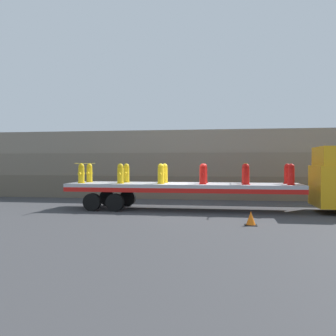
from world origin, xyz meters
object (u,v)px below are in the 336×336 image
fire_hydrant_red_near_3 (203,174)px  fire_hydrant_yellow_near_0 (81,174)px  fire_hydrant_yellow_near_2 (161,174)px  fire_hydrant_red_far_4 (245,174)px  traffic_cone (251,219)px  fire_hydrant_red_near_4 (246,174)px  fire_hydrant_red_far_3 (204,173)px  fire_hydrant_yellow_far_2 (165,173)px  fire_hydrant_red_near_5 (291,175)px  fire_hydrant_red_far_5 (287,174)px  fire_hydrant_yellow_far_0 (89,173)px  flatbed_trailer (172,188)px  fire_hydrant_yellow_near_1 (120,174)px  fire_hydrant_yellow_far_1 (126,173)px

fire_hydrant_red_near_3 → fire_hydrant_yellow_near_0: bearing=180.0°
fire_hydrant_yellow_near_0 → fire_hydrant_yellow_near_2: (3.85, 0.00, 0.00)m
fire_hydrant_red_near_3 → fire_hydrant_red_far_4: size_ratio=1.00×
fire_hydrant_red_near_3 → traffic_cone: fire_hydrant_red_near_3 is taller
fire_hydrant_yellow_near_2 → fire_hydrant_red_near_4: size_ratio=1.00×
fire_hydrant_red_near_3 → fire_hydrant_red_near_4: size_ratio=1.00×
fire_hydrant_yellow_near_2 → fire_hydrant_red_far_3: same height
fire_hydrant_yellow_far_2 → fire_hydrant_red_near_5: (5.78, -1.06, 0.00)m
fire_hydrant_red_far_5 → fire_hydrant_yellow_far_0: bearing=180.0°
fire_hydrant_yellow_far_0 → fire_hydrant_red_far_3: (5.78, 0.00, 0.00)m
fire_hydrant_red_near_4 → fire_hydrant_yellow_near_0: bearing=180.0°
fire_hydrant_yellow_far_0 → fire_hydrant_yellow_near_2: same height
flatbed_trailer → fire_hydrant_red_near_4: bearing=-8.8°
fire_hydrant_yellow_near_1 → fire_hydrant_yellow_far_1: same height
fire_hydrant_yellow_near_2 → traffic_cone: fire_hydrant_yellow_near_2 is taller
fire_hydrant_yellow_far_2 → fire_hydrant_red_far_3: size_ratio=1.00×
fire_hydrant_yellow_far_2 → fire_hydrant_red_far_5: (5.78, 0.00, 0.00)m
fire_hydrant_red_far_4 → fire_hydrant_red_near_5: same height
fire_hydrant_yellow_far_0 → fire_hydrant_yellow_far_2: size_ratio=1.00×
fire_hydrant_red_near_5 → fire_hydrant_red_near_4: bearing=180.0°
traffic_cone → fire_hydrant_red_far_4: bearing=90.0°
fire_hydrant_red_near_3 → fire_hydrant_red_far_4: bearing=28.8°
fire_hydrant_red_far_4 → fire_hydrant_red_near_4: bearing=-90.0°
fire_hydrant_yellow_far_0 → fire_hydrant_red_near_5: bearing=-6.3°
fire_hydrant_yellow_near_0 → fire_hydrant_red_near_5: bearing=0.0°
fire_hydrant_red_near_3 → fire_hydrant_red_far_3: (0.00, 1.06, 0.00)m
flatbed_trailer → fire_hydrant_yellow_near_0: 4.37m
fire_hydrant_red_near_4 → fire_hydrant_red_near_5: 1.93m
fire_hydrant_yellow_far_1 → fire_hydrant_yellow_near_0: bearing=-151.2°
fire_hydrant_yellow_near_2 → fire_hydrant_red_far_4: bearing=15.3°
fire_hydrant_red_far_5 → fire_hydrant_red_near_3: bearing=-164.7°
flatbed_trailer → fire_hydrant_yellow_far_2: size_ratio=11.59×
fire_hydrant_yellow_near_0 → fire_hydrant_red_far_3: size_ratio=1.00×
fire_hydrant_red_near_3 → fire_hydrant_red_near_5: size_ratio=1.00×
fire_hydrant_yellow_far_0 → fire_hydrant_red_far_3: 5.78m
fire_hydrant_red_near_5 → fire_hydrant_yellow_near_2: bearing=180.0°
fire_hydrant_red_far_3 → fire_hydrant_red_near_4: same height
fire_hydrant_red_near_4 → fire_hydrant_red_near_5: (1.93, 0.00, 0.00)m
traffic_cone → fire_hydrant_red_near_5: bearing=61.1°
traffic_cone → fire_hydrant_yellow_far_2: bearing=130.3°
fire_hydrant_yellow_far_2 → fire_hydrant_red_near_4: bearing=-15.3°
fire_hydrant_red_near_4 → fire_hydrant_red_far_4: 1.06m
fire_hydrant_yellow_far_2 → fire_hydrant_red_far_5: bearing=0.0°
fire_hydrant_yellow_near_0 → fire_hydrant_yellow_far_1: same height
fire_hydrant_yellow_near_0 → fire_hydrant_red_near_4: same height
fire_hydrant_red_far_3 → fire_hydrant_red_far_4: bearing=0.0°
fire_hydrant_yellow_far_2 → fire_hydrant_red_far_4: bearing=0.0°
flatbed_trailer → fire_hydrant_yellow_near_2: bearing=-129.6°
flatbed_trailer → fire_hydrant_yellow_near_1: fire_hydrant_yellow_near_1 is taller
fire_hydrant_red_far_5 → traffic_cone: (-1.92, -4.54, -1.46)m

